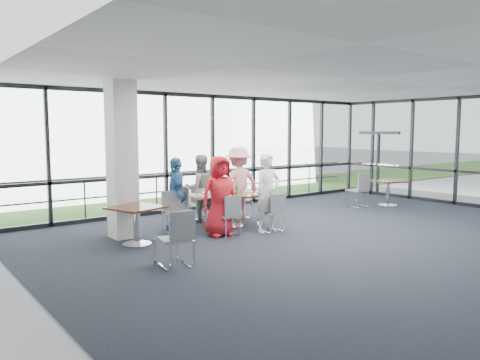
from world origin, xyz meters
TOP-DOWN VIEW (x-y plane):
  - floor at (0.00, 0.00)m, footprint 12.00×10.00m
  - ceiling at (0.00, 0.00)m, footprint 12.00×10.00m
  - wall_left at (-6.00, 0.00)m, footprint 0.10×10.00m
  - curtain_wall_back at (0.00, 5.00)m, footprint 12.00×0.10m
  - exit_door at (6.00, 3.75)m, footprint 0.12×1.60m
  - structural_column at (-3.60, 3.00)m, footprint 0.50×0.50m
  - apron at (0.00, 10.00)m, footprint 80.00×70.00m
  - grass_strip at (0.00, 8.00)m, footprint 80.00×5.00m
  - hangar_main at (4.00, 32.00)m, footprint 24.00×10.00m
  - guard_rail at (0.00, 5.60)m, footprint 12.00×0.06m
  - main_table at (-1.19, 2.48)m, footprint 1.98×1.44m
  - side_table_left at (-3.69, 2.20)m, footprint 1.09×1.09m
  - side_table_right at (4.20, 2.07)m, footprint 1.04×1.04m
  - diner_near_left at (-1.96, 1.88)m, footprint 0.89×0.64m
  - diner_near_right at (-0.92, 1.55)m, footprint 0.65×0.49m
  - diner_far_left at (-1.48, 3.38)m, footprint 0.88×0.66m
  - diner_far_right at (-0.54, 3.09)m, footprint 1.22×0.73m
  - diner_end at (-2.41, 2.90)m, footprint 0.83×1.07m
  - chair_main_nl at (-1.83, 1.80)m, footprint 0.44×0.44m
  - chair_main_nr at (-0.83, 1.51)m, footprint 0.45×0.45m
  - chair_main_fl at (-1.29, 3.52)m, footprint 0.49×0.49m
  - chair_main_fr at (-0.43, 3.21)m, footprint 0.54×0.54m
  - chair_main_end at (-2.40, 2.86)m, footprint 0.51×0.51m
  - chair_spare_la at (-3.84, 0.49)m, footprint 0.53×0.53m
  - chair_spare_lb at (-2.60, 2.50)m, footprint 0.53×0.53m
  - chair_spare_r at (3.31, 2.49)m, footprint 0.50×0.50m
  - plate_nl at (-1.75, 2.36)m, footprint 0.28×0.28m
  - plate_nr at (-0.73, 2.08)m, footprint 0.28×0.28m
  - plate_fl at (-1.55, 2.94)m, footprint 0.25×0.25m
  - plate_fr at (-0.63, 2.61)m, footprint 0.25×0.25m
  - plate_end at (-1.95, 2.65)m, footprint 0.26×0.26m
  - tumbler_a at (-1.48, 2.33)m, footprint 0.07×0.07m
  - tumbler_b at (-1.04, 2.21)m, footprint 0.07×0.07m
  - tumbler_c at (-1.07, 2.74)m, footprint 0.06×0.06m
  - tumbler_d at (-1.82, 2.56)m, footprint 0.07×0.07m
  - menu_a at (-1.44, 2.18)m, footprint 0.34×0.29m
  - menu_b at (-0.54, 2.02)m, footprint 0.32×0.33m
  - menu_c at (-0.92, 2.83)m, footprint 0.37×0.31m
  - condiment_caddy at (-1.17, 2.49)m, footprint 0.10×0.07m
  - ketchup_bottle at (-1.21, 2.53)m, footprint 0.06×0.06m
  - green_bottle at (-1.06, 2.48)m, footprint 0.05×0.05m

SIDE VIEW (x-z plane):
  - apron at x=0.00m, z-range -0.03..-0.01m
  - floor at x=0.00m, z-range -0.02..0.00m
  - grass_strip at x=0.00m, z-range 0.01..0.01m
  - chair_main_fl at x=-1.29m, z-range 0.00..0.82m
  - chair_main_nr at x=-0.83m, z-range 0.00..0.83m
  - chair_main_nl at x=-1.83m, z-range 0.00..0.84m
  - chair_spare_lb at x=-2.60m, z-range 0.00..0.89m
  - chair_main_fr at x=-0.43m, z-range 0.00..0.90m
  - chair_spare_la at x=-3.84m, z-range 0.00..0.91m
  - chair_main_end at x=-2.40m, z-range 0.00..0.93m
  - chair_spare_r at x=3.31m, z-range 0.00..0.97m
  - guard_rail at x=0.00m, z-range 0.47..0.53m
  - main_table at x=-1.19m, z-range 0.24..0.99m
  - side_table_right at x=4.20m, z-range 0.25..1.00m
  - side_table_left at x=-3.69m, z-range 0.26..1.01m
  - menu_a at x=-1.44m, z-range 0.75..0.75m
  - menu_b at x=-0.54m, z-range 0.75..0.75m
  - menu_c at x=-0.92m, z-range 0.75..0.75m
  - plate_nl at x=-1.75m, z-range 0.75..0.76m
  - plate_nr at x=-0.73m, z-range 0.75..0.76m
  - plate_fl at x=-1.55m, z-range 0.75..0.76m
  - plate_fr at x=-0.63m, z-range 0.75..0.76m
  - plate_end at x=-1.95m, z-range 0.75..0.76m
  - condiment_caddy at x=-1.17m, z-range 0.75..0.79m
  - diner_end at x=-2.41m, z-range 0.00..1.62m
  - diner_far_left at x=-1.48m, z-range 0.00..1.62m
  - tumbler_c at x=-1.07m, z-range 0.75..0.88m
  - tumbler_a at x=-1.48m, z-range 0.75..0.89m
  - tumbler_d at x=-1.82m, z-range 0.75..0.89m
  - tumbler_b at x=-1.04m, z-range 0.75..0.89m
  - ketchup_bottle at x=-1.21m, z-range 0.75..0.93m
  - diner_near_left at x=-1.96m, z-range 0.00..1.69m
  - green_bottle at x=-1.06m, z-range 0.75..0.95m
  - diner_near_right at x=-0.92m, z-range 0.00..1.71m
  - diner_far_right at x=-0.54m, z-range 0.00..1.80m
  - exit_door at x=6.00m, z-range 0.00..2.10m
  - wall_left at x=-6.00m, z-range 0.00..3.20m
  - curtain_wall_back at x=0.00m, z-range 0.00..3.20m
  - structural_column at x=-3.60m, z-range 0.00..3.20m
  - hangar_main at x=4.00m, z-range 0.00..6.00m
  - ceiling at x=0.00m, z-range 3.18..3.22m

